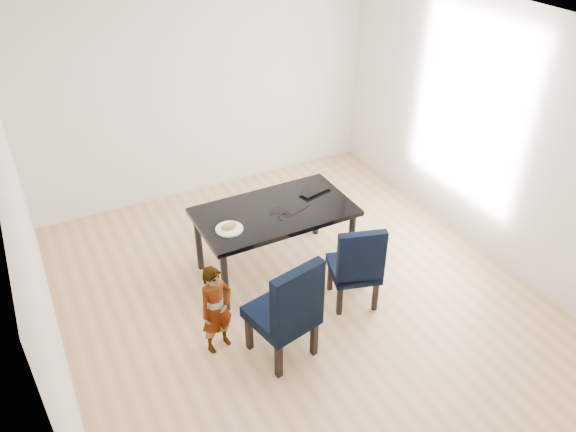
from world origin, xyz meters
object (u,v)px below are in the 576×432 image
chair_left (281,307)px  plate (229,229)px  dining_table (275,240)px  laptop (312,189)px  child (216,309)px  chair_right (354,262)px

chair_left → plate: 1.02m
dining_table → laptop: (0.54, 0.17, 0.39)m
child → chair_left: bearing=-47.7°
chair_right → laptop: chair_right is taller
chair_left → chair_right: bearing=5.4°
child → laptop: child is taller
chair_right → laptop: bearing=102.7°
laptop → child: bearing=19.6°
plate → child: bearing=-121.9°
chair_right → laptop: 1.03m
chair_left → plate: chair_left is taller
chair_left → child: bearing=134.5°
dining_table → child: 1.25m
chair_left → laptop: (1.03, 1.28, 0.23)m
child → plate: (0.42, 0.68, 0.31)m
chair_left → chair_right: size_ratio=1.13×
child → laptop: 1.82m
dining_table → chair_left: 1.22m
chair_right → plate: 1.26m
dining_table → child: bearing=-140.6°
chair_left → laptop: 1.66m
chair_left → laptop: size_ratio=2.93×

